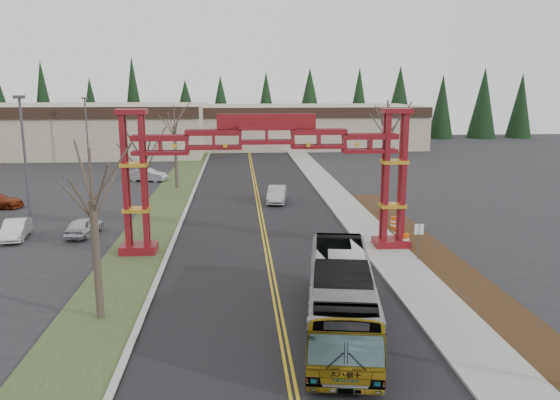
{
  "coord_description": "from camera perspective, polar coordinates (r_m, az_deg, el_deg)",
  "views": [
    {
      "loc": [
        -1.74,
        -15.18,
        10.21
      ],
      "look_at": [
        0.54,
        14.34,
        4.03
      ],
      "focal_mm": 35.0,
      "sensor_mm": 36.0,
      "label": 1
    }
  ],
  "objects": [
    {
      "name": "light_pole_near",
      "position": [
        48.03,
        -25.19,
        5.06
      ],
      "size": [
        0.83,
        0.41,
        9.53
      ],
      "color": "#3F3F44",
      "rests_on": "ground"
    },
    {
      "name": "light_pole_far",
      "position": [
        75.96,
        -19.56,
        7.26
      ],
      "size": [
        0.77,
        0.38,
        8.84
      ],
      "color": "#3F3F44",
      "rests_on": "ground"
    },
    {
      "name": "barrel_mid",
      "position": [
        37.36,
        12.18,
        -3.56
      ],
      "size": [
        0.54,
        0.54,
        1.0
      ],
      "color": "#D04B0B",
      "rests_on": "ground"
    },
    {
      "name": "curb_left",
      "position": [
        41.67,
        -10.37,
        -2.49
      ],
      "size": [
        0.3,
        110.0,
        0.15
      ],
      "primitive_type": "cube",
      "color": "#A3A39E",
      "rests_on": "ground"
    },
    {
      "name": "parked_car_near_a",
      "position": [
        40.42,
        -19.8,
        -2.6
      ],
      "size": [
        2.1,
        4.07,
        1.32
      ],
      "primitive_type": "imported",
      "rotation": [
        0.0,
        0.0,
        3.0
      ],
      "color": "silver",
      "rests_on": "ground"
    },
    {
      "name": "bare_tree_right_far",
      "position": [
        44.19,
        11.09,
        7.23
      ],
      "size": [
        3.41,
        3.41,
        9.18
      ],
      "color": "#382D26",
      "rests_on": "ground"
    },
    {
      "name": "bare_tree_median_far",
      "position": [
        55.73,
        -10.95,
        7.54
      ],
      "size": [
        3.17,
        3.17,
        8.44
      ],
      "color": "#382D26",
      "rests_on": "ground"
    },
    {
      "name": "street_sign",
      "position": [
        33.12,
        14.3,
        -3.54
      ],
      "size": [
        0.53,
        0.14,
        2.32
      ],
      "color": "#3F3F44",
      "rests_on": "ground"
    },
    {
      "name": "parked_car_far_a",
      "position": [
        61.61,
        -13.67,
        2.57
      ],
      "size": [
        4.54,
        2.65,
        1.42
      ],
      "primitive_type": "imported",
      "rotation": [
        0.0,
        0.0,
        1.28
      ],
      "color": "#B4B9BD",
      "rests_on": "ground"
    },
    {
      "name": "lane_line_right",
      "position": [
        41.5,
        -1.71,
        -2.43
      ],
      "size": [
        0.12,
        100.0,
        0.01
      ],
      "primitive_type": "cube",
      "color": "gold",
      "rests_on": "road"
    },
    {
      "name": "conifer_treeline",
      "position": [
        107.27,
        -3.4,
        9.77
      ],
      "size": [
        116.1,
        5.6,
        13.0
      ],
      "color": "black",
      "rests_on": "ground"
    },
    {
      "name": "landscape_strip",
      "position": [
        29.66,
        19.89,
        -8.97
      ],
      "size": [
        2.6,
        50.0,
        0.12
      ],
      "primitive_type": "cube",
      "color": "black",
      "rests_on": "ground"
    },
    {
      "name": "bare_tree_median_mid",
      "position": [
        37.79,
        -13.94,
        3.84
      ],
      "size": [
        2.9,
        2.9,
        7.17
      ],
      "color": "#382D26",
      "rests_on": "ground"
    },
    {
      "name": "parked_car_near_b",
      "position": [
        41.34,
        -25.9,
        -2.78
      ],
      "size": [
        2.02,
        4.18,
        1.32
      ],
      "primitive_type": "imported",
      "rotation": [
        0.0,
        0.0,
        0.16
      ],
      "color": "white",
      "rests_on": "ground"
    },
    {
      "name": "gateway_arch",
      "position": [
        33.5,
        -1.41,
        4.53
      ],
      "size": [
        18.2,
        1.6,
        8.9
      ],
      "color": "#590B10",
      "rests_on": "ground"
    },
    {
      "name": "retail_building_east",
      "position": [
        96.09,
        2.63,
        7.77
      ],
      "size": [
        38.0,
        20.3,
        7.0
      ],
      "color": "tan",
      "rests_on": "ground"
    },
    {
      "name": "curb_right",
      "position": [
        42.19,
        6.5,
        -2.2
      ],
      "size": [
        0.3,
        110.0,
        0.15
      ],
      "primitive_type": "cube",
      "color": "#A3A39E",
      "rests_on": "ground"
    },
    {
      "name": "retail_building_west",
      "position": [
        91.83,
        -22.5,
        6.87
      ],
      "size": [
        46.0,
        22.3,
        7.5
      ],
      "color": "tan",
      "rests_on": "ground"
    },
    {
      "name": "grass_median",
      "position": [
        41.92,
        -12.88,
        -2.56
      ],
      "size": [
        4.0,
        110.0,
        0.08
      ],
      "primitive_type": "cube",
      "color": "#2D4221",
      "rests_on": "ground"
    },
    {
      "name": "silver_sedan",
      "position": [
        48.85,
        -0.33,
        0.6
      ],
      "size": [
        2.15,
        4.65,
        1.48
      ],
      "primitive_type": "imported",
      "rotation": [
        0.0,
        0.0,
        -0.13
      ],
      "color": "#A5A8AD",
      "rests_on": "ground"
    },
    {
      "name": "sidewalk_right",
      "position": [
        42.48,
        8.42,
        -2.15
      ],
      "size": [
        2.6,
        110.0,
        0.14
      ],
      "primitive_type": "cube",
      "color": "gray",
      "rests_on": "ground"
    },
    {
      "name": "lane_line_left",
      "position": [
        41.49,
        -2.05,
        -2.44
      ],
      "size": [
        0.12,
        100.0,
        0.01
      ],
      "primitive_type": "cube",
      "color": "gold",
      "rests_on": "road"
    },
    {
      "name": "transit_bus",
      "position": [
        23.51,
        6.37,
        -9.92
      ],
      "size": [
        4.3,
        11.37,
        3.09
      ],
      "primitive_type": "imported",
      "rotation": [
        0.0,
        0.0,
        -0.16
      ],
      "color": "#A3A6AB",
      "rests_on": "ground"
    },
    {
      "name": "road",
      "position": [
        41.49,
        -1.88,
        -2.46
      ],
      "size": [
        12.0,
        110.0,
        0.02
      ],
      "primitive_type": "cube",
      "color": "black",
      "rests_on": "ground"
    },
    {
      "name": "barrel_north",
      "position": [
        40.57,
        11.84,
        -2.36
      ],
      "size": [
        0.51,
        0.51,
        0.95
      ],
      "color": "#D04B0B",
      "rests_on": "ground"
    },
    {
      "name": "bare_tree_median_near",
      "position": [
        24.71,
        -19.0,
        -0.11
      ],
      "size": [
        3.42,
        3.42,
        7.68
      ],
      "color": "#382D26",
      "rests_on": "ground"
    },
    {
      "name": "barrel_south",
      "position": [
        35.87,
        12.89,
        -4.22
      ],
      "size": [
        0.55,
        0.55,
        1.02
      ],
      "color": "#D04B0B",
      "rests_on": "ground"
    }
  ]
}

